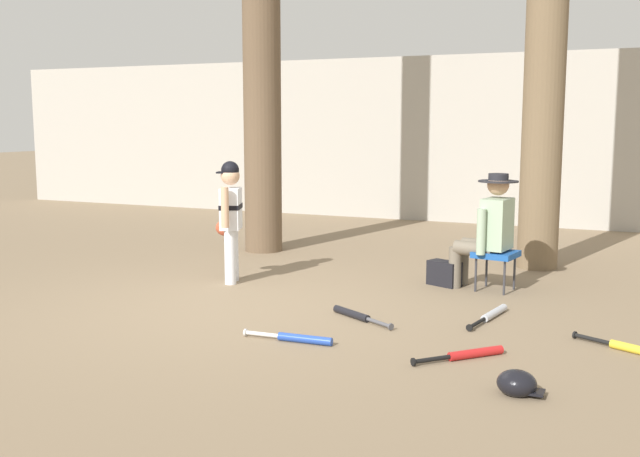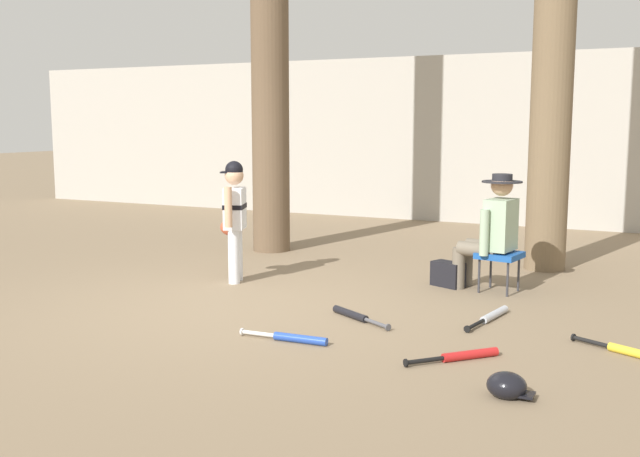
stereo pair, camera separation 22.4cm
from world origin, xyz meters
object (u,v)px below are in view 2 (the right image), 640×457
object	(u,v)px
folding_stool	(500,257)
tree_behind_spectator	(554,51)
bat_aluminum_silver	(492,316)
batting_helmet_black	(507,386)
bat_red_barrel	(463,356)
seated_spectator	(491,229)
bat_blue_youth	(293,338)
bat_black_composite	(354,315)
handbag_beside_stool	(448,274)
tree_near_player	(270,41)
bat_yellow_trainer	(631,352)
young_ballplayer	(234,213)

from	to	relation	value
folding_stool	tree_behind_spectator	bearing A→B (deg)	81.25
folding_stool	bat_aluminum_silver	bearing A→B (deg)	-80.56
batting_helmet_black	bat_red_barrel	bearing A→B (deg)	126.36
seated_spectator	bat_red_barrel	size ratio (longest dim) A/B	2.02
bat_blue_youth	bat_black_composite	bearing A→B (deg)	79.37
handbag_beside_stool	bat_black_composite	size ratio (longest dim) A/B	0.49
handbag_beside_stool	tree_near_player	bearing A→B (deg)	157.67
bat_black_composite	bat_blue_youth	size ratio (longest dim) A/B	0.91
bat_red_barrel	bat_aluminum_silver	world-z (taller)	same
handbag_beside_stool	bat_yellow_trainer	distance (m)	2.54
young_ballplayer	bat_blue_youth	bearing A→B (deg)	-46.66
folding_stool	young_ballplayer	bearing A→B (deg)	-164.68
folding_stool	tree_near_player	bearing A→B (deg)	160.63
tree_near_player	bat_blue_youth	xyz separation A→B (m)	(2.24, -3.61, -2.72)
tree_behind_spectator	bat_black_composite	bearing A→B (deg)	-110.32
tree_near_player	folding_stool	world-z (taller)	tree_near_player
seated_spectator	handbag_beside_stool	bearing A→B (deg)	178.78
bat_black_composite	bat_yellow_trainer	bearing A→B (deg)	-1.84
folding_stool	bat_red_barrel	world-z (taller)	folding_stool
folding_stool	bat_aluminum_silver	size ratio (longest dim) A/B	0.56
tree_behind_spectator	bat_red_barrel	xyz separation A→B (m)	(0.03, -3.74, -2.47)
tree_near_player	bat_blue_youth	world-z (taller)	tree_near_player
young_ballplayer	seated_spectator	world-z (taller)	young_ballplayer
bat_aluminum_silver	young_ballplayer	bearing A→B (deg)	172.64
bat_yellow_trainer	bat_blue_youth	size ratio (longest dim) A/B	0.97
tree_behind_spectator	bat_black_composite	distance (m)	4.08
seated_spectator	bat_red_barrel	bearing A→B (deg)	-81.46
tree_near_player	bat_red_barrel	size ratio (longest dim) A/B	10.39
folding_stool	bat_yellow_trainer	xyz separation A→B (m)	(1.34, -1.68, -0.33)
bat_aluminum_silver	batting_helmet_black	distance (m)	1.87
bat_yellow_trainer	bat_red_barrel	world-z (taller)	same
folding_stool	bat_blue_youth	world-z (taller)	folding_stool
tree_behind_spectator	seated_spectator	xyz separation A→B (m)	(-0.32, -1.42, -1.86)
folding_stool	bat_blue_youth	bearing A→B (deg)	-113.47
folding_stool	bat_yellow_trainer	world-z (taller)	folding_stool
young_ballplayer	batting_helmet_black	world-z (taller)	young_ballplayer
tree_behind_spectator	folding_stool	xyz separation A→B (m)	(-0.22, -1.44, -2.14)
batting_helmet_black	handbag_beside_stool	bearing A→B (deg)	112.76
tree_near_player	bat_black_composite	bearing A→B (deg)	-49.10
bat_red_barrel	tree_behind_spectator	bearing A→B (deg)	90.46
young_ballplayer	bat_blue_youth	size ratio (longest dim) A/B	1.74
folding_stool	batting_helmet_black	xyz separation A→B (m)	(0.69, -2.91, -0.29)
bat_yellow_trainer	bat_aluminum_silver	xyz separation A→B (m)	(-1.16, 0.57, 0.00)
folding_stool	bat_red_barrel	xyz separation A→B (m)	(0.25, -2.31, -0.33)
seated_spectator	bat_yellow_trainer	xyz separation A→B (m)	(1.44, -1.69, -0.61)
bat_yellow_trainer	bat_red_barrel	xyz separation A→B (m)	(-1.09, -0.63, 0.00)
handbag_beside_stool	bat_aluminum_silver	bearing A→B (deg)	-57.50
tree_near_player	bat_black_composite	distance (m)	4.56
bat_black_composite	bat_aluminum_silver	size ratio (longest dim) A/B	0.84
handbag_beside_stool	batting_helmet_black	bearing A→B (deg)	-67.24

